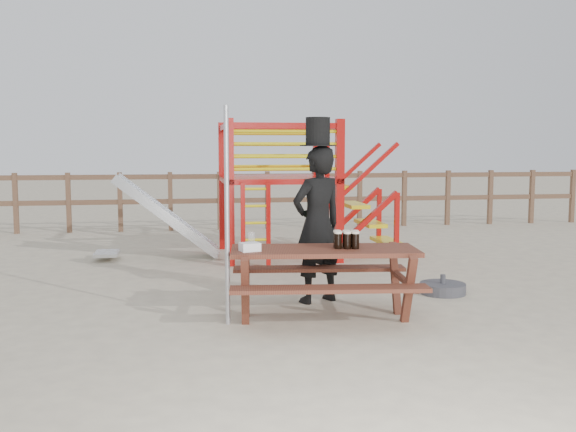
{
  "coord_description": "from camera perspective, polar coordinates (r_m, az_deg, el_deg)",
  "views": [
    {
      "loc": [
        -1.28,
        -6.27,
        1.67
      ],
      "look_at": [
        -0.1,
        0.8,
        0.92
      ],
      "focal_mm": 40.0,
      "sensor_mm": 36.0,
      "label": 1
    }
  ],
  "objects": [
    {
      "name": "ground",
      "position": [
        6.62,
        1.98,
        -8.63
      ],
      "size": [
        60.0,
        60.0,
        0.0
      ],
      "primitive_type": "plane",
      "color": "#C0B496",
      "rests_on": "ground"
    },
    {
      "name": "back_fence",
      "position": [
        13.37,
        -3.97,
        1.97
      ],
      "size": [
        15.09,
        0.09,
        1.2
      ],
      "color": "brown",
      "rests_on": "ground"
    },
    {
      "name": "playground_fort",
      "position": [
        9.97,
        -1.38,
        2.55
      ],
      "size": [
        4.71,
        1.84,
        2.1
      ],
      "color": "#AE0E0B",
      "rests_on": "ground"
    },
    {
      "name": "picnic_table",
      "position": [
        6.32,
        3.23,
        -5.21
      ],
      "size": [
        1.94,
        1.45,
        0.7
      ],
      "rotation": [
        0.0,
        0.0,
        -0.11
      ],
      "color": "brown",
      "rests_on": "ground"
    },
    {
      "name": "man_with_hat",
      "position": [
        6.95,
        2.63,
        -0.39
      ],
      "size": [
        0.73,
        0.62,
        2.01
      ],
      "rotation": [
        0.0,
        0.0,
        3.56
      ],
      "color": "black",
      "rests_on": "ground"
    },
    {
      "name": "metal_pole",
      "position": [
        6.05,
        -5.44,
        -0.04
      ],
      "size": [
        0.05,
        0.05,
        2.07
      ],
      "primitive_type": "cylinder",
      "color": "#B2B2B7",
      "rests_on": "ground"
    },
    {
      "name": "parasol_base",
      "position": [
        7.68,
        13.58,
        -6.26
      ],
      "size": [
        0.53,
        0.53,
        0.22
      ],
      "color": "#39393F",
      "rests_on": "ground"
    },
    {
      "name": "paper_bag",
      "position": [
        6.1,
        -3.42,
        -2.76
      ],
      "size": [
        0.21,
        0.18,
        0.08
      ],
      "primitive_type": "cube",
      "rotation": [
        0.0,
        0.0,
        0.25
      ],
      "color": "white",
      "rests_on": "picnic_table"
    },
    {
      "name": "stout_pints",
      "position": [
        6.29,
        5.22,
        -2.08
      ],
      "size": [
        0.26,
        0.19,
        0.17
      ],
      "color": "black",
      "rests_on": "picnic_table"
    },
    {
      "name": "empty_glasses",
      "position": [
        6.35,
        -3.28,
        -2.17
      ],
      "size": [
        0.07,
        0.07,
        0.15
      ],
      "color": "silver",
      "rests_on": "picnic_table"
    }
  ]
}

